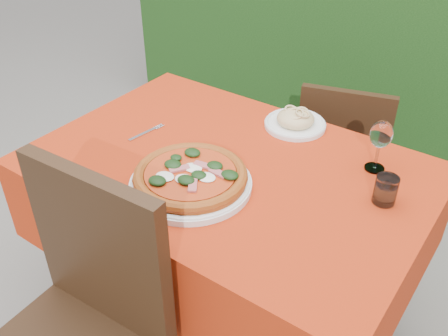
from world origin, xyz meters
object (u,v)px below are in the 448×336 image
Objects in this scene: chair_far at (341,155)px; chair_near at (80,323)px; pasta_plate at (295,121)px; fork at (143,134)px; wine_glass at (381,136)px; water_glass at (385,191)px; pizza_plate at (191,178)px.

chair_near is at bearing 66.38° from chair_far.
fork is at bearing -138.33° from pasta_plate.
pasta_plate is 0.55m from fork.
wine_glass is at bearing 60.17° from chair_near.
chair_far is 4.93× the size of fork.
water_glass reaches higher than pasta_plate.
fork is (-0.74, -0.27, -0.12)m from wine_glass.
wine_glass is (0.34, -0.09, 0.10)m from pasta_plate.
pizza_plate is at bearing -151.87° from water_glass.
fork is (-0.83, -0.13, -0.04)m from water_glass.
water_glass is (0.42, -0.24, 0.02)m from pasta_plate.
pizza_plate is at bearing 64.17° from chair_far.
water_glass is at bearing 28.13° from pizza_plate.
chair_far is at bearing 79.79° from chair_near.
chair_far is at bearing 64.40° from fork.
wine_glass is at bearing 119.97° from water_glass.
water_glass is (0.52, 0.72, 0.23)m from chair_near.
pizza_plate is 4.76× the size of water_glass.
wine_glass is 0.80m from fork.
chair_far is (0.17, 1.30, -0.10)m from chair_near.
fork is (-0.47, -0.71, 0.29)m from chair_far.
water_glass is at bearing -29.46° from pasta_plate.
water_glass reaches higher than fork.
fork is (-0.31, 0.59, 0.19)m from chair_near.
pizza_plate is 2.39× the size of wine_glass.
wine_glass is (-0.08, 0.15, 0.08)m from water_glass.
fork is (-0.41, -0.36, -0.02)m from pasta_plate.
water_glass is 0.84m from fork.
pizza_plate is (-0.14, -0.85, 0.31)m from chair_far.
chair_far is at bearing 80.48° from pizza_plate.
water_glass is at bearing 51.01° from chair_near.
chair_far is 4.71× the size of wine_glass.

